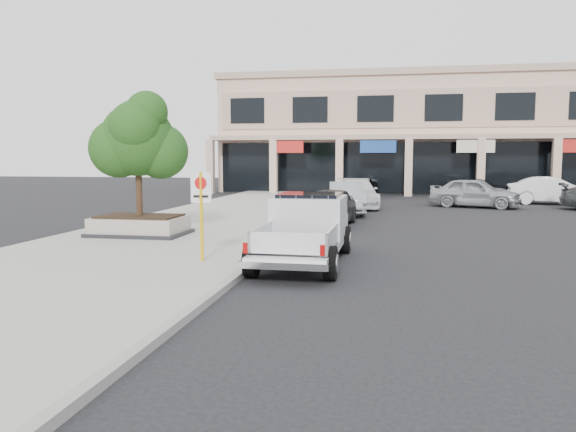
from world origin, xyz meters
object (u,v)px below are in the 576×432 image
Objects in this scene: curb_car_a at (328,207)px; lot_car_b at (552,191)px; curb_car_c at (356,193)px; lot_car_d at (480,188)px; lot_car_e at (476,190)px; curb_car_b at (346,198)px; planter at (140,225)px; planter_tree at (143,140)px; no_parking_sign at (201,204)px; curb_car_d at (360,188)px; lot_car_a at (475,193)px; pickup_truck at (304,230)px.

curb_car_a is 17.84m from lot_car_b.
curb_car_a is at bearing -101.52° from curb_car_c.
lot_car_e is (-0.67, -3.15, 0.07)m from lot_car_d.
curb_car_b is (0.33, 5.00, 0.00)m from curb_car_a.
curb_car_b is 0.96× the size of lot_car_b.
planter_tree is (0.13, 0.15, 2.94)m from planter.
no_parking_sign reaches higher than curb_car_d.
planter is at bearing 131.30° from no_parking_sign.
planter_tree is 22.63m from curb_car_d.
no_parking_sign reaches higher than curb_car_c.
curb_car_a is at bearing 143.64° from lot_car_b.
planter_tree is 8.02m from curb_car_a.
lot_car_e is at bearing 45.09° from curb_car_b.
lot_car_a reaches higher than curb_car_b.
planter_tree is at bearing -123.17° from curb_car_c.
curb_car_b is 0.97× the size of curb_car_d.
lot_car_a is at bearing -43.84° from curb_car_d.
lot_car_d is 1.11× the size of lot_car_e.
lot_car_a is at bearing 64.01° from no_parking_sign.
curb_car_a is 0.94× the size of curb_car_d.
lot_car_b is at bearing 12.97° from curb_car_c.
planter_tree reaches higher than curb_car_a.
lot_car_a reaches higher than lot_car_d.
curb_car_c is (6.43, 13.60, -2.60)m from planter_tree.
curb_car_d is at bearing 83.84° from curb_car_c.
lot_car_a is at bearing 48.72° from planter_tree.
lot_car_d is at bearing 57.45° from planter.
planter is 0.55× the size of pickup_truck.
planter is at bearing -105.40° from curb_car_d.
lot_car_d is at bearing 72.82° from pickup_truck.
curb_car_b is (2.57, 14.22, -0.84)m from no_parking_sign.
planter_tree is at bearing 141.14° from lot_car_b.
curb_car_c is 12.05m from lot_car_d.
lot_car_b is at bearing 45.16° from planter.
lot_car_d is at bearing 50.38° from curb_car_b.
pickup_truck is 1.04× the size of curb_car_c.
pickup_truck reaches higher than curb_car_b.
curb_car_b is 8.50m from lot_car_a.
planter_tree is 0.69× the size of pickup_truck.
curb_car_d is 9.61m from lot_car_a.
planter_tree reaches higher than lot_car_d.
lot_car_b is at bearing 57.53° from no_parking_sign.
pickup_truck is 8.38m from curb_car_a.
planter is 0.57× the size of curb_car_c.
curb_car_c is 12.26m from lot_car_b.
curb_car_a is 1.09× the size of lot_car_e.
lot_car_e is (10.11, 23.92, -0.91)m from no_parking_sign.
curb_car_c is (0.56, 8.81, 0.02)m from curb_car_a.
curb_car_d is (6.32, 21.74, 0.21)m from planter.
planter_tree is at bearing 129.28° from no_parking_sign.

